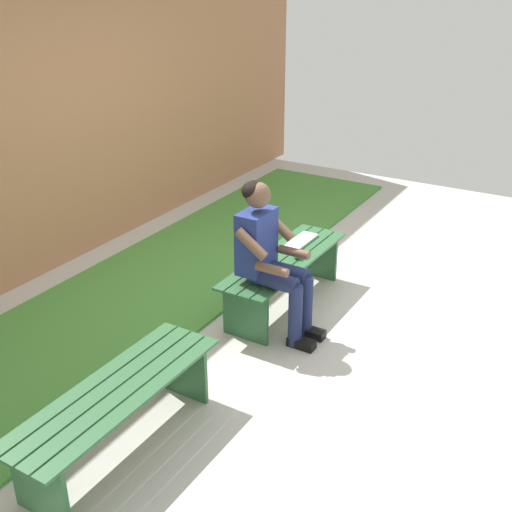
% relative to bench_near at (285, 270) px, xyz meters
% --- Properties ---
extents(ground_plane, '(10.00, 7.00, 0.04)m').
position_rel_bench_near_xyz_m(ground_plane, '(1.06, 1.00, -0.36)').
color(ground_plane, beige).
extents(grass_strip, '(9.00, 1.58, 0.03)m').
position_rel_bench_near_xyz_m(grass_strip, '(1.06, -1.17, -0.32)').
color(grass_strip, '#478C38').
rests_on(grass_strip, ground).
extents(brick_wall, '(9.50, 0.24, 3.16)m').
position_rel_bench_near_xyz_m(brick_wall, '(0.50, -2.41, 1.24)').
color(brick_wall, '#B27A51').
rests_on(brick_wall, ground).
extents(bench_near, '(1.54, 0.46, 0.45)m').
position_rel_bench_near_xyz_m(bench_near, '(0.00, 0.00, 0.00)').
color(bench_near, '#2D6038').
rests_on(bench_near, ground).
extents(bench_far, '(1.50, 0.46, 0.45)m').
position_rel_bench_near_xyz_m(bench_far, '(2.11, 0.00, -0.00)').
color(bench_far, '#2D6038').
rests_on(bench_far, ground).
extents(person_seated, '(0.50, 0.69, 1.26)m').
position_rel_bench_near_xyz_m(person_seated, '(0.44, 0.10, 0.35)').
color(person_seated, navy).
rests_on(person_seated, ground).
extents(apple, '(0.07, 0.07, 0.07)m').
position_rel_bench_near_xyz_m(apple, '(-0.05, 0.09, 0.15)').
color(apple, '#72B738').
rests_on(apple, bench_near).
extents(book_open, '(0.41, 0.16, 0.02)m').
position_rel_bench_near_xyz_m(book_open, '(-0.37, -0.03, 0.12)').
color(book_open, white).
rests_on(book_open, bench_near).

